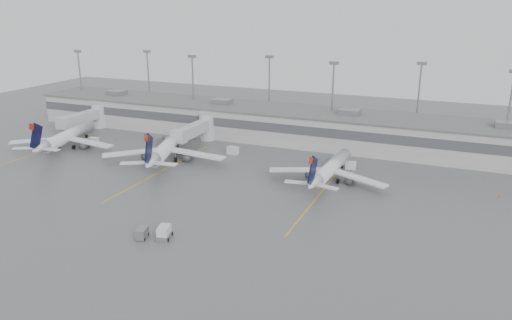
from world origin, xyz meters
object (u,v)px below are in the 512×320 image
at_px(jet_far_left, 66,137).
at_px(jet_mid_right, 330,169).
at_px(jet_mid_left, 166,148).
at_px(baggage_tug, 164,234).

xyz_separation_m(jet_far_left, jet_mid_right, (65.98, 1.85, -0.25)).
distance_m(jet_mid_left, jet_mid_right, 37.63).
distance_m(jet_mid_right, baggage_tug, 38.45).
bearing_deg(jet_mid_left, baggage_tug, -75.95).
xyz_separation_m(jet_mid_left, baggage_tug, (20.83, -33.44, -2.40)).
relative_size(jet_far_left, baggage_tug, 8.47).
bearing_deg(baggage_tug, jet_far_left, 130.62).
bearing_deg(baggage_tug, jet_mid_right, 48.30).
bearing_deg(jet_far_left, jet_mid_left, -12.67).
bearing_deg(jet_mid_left, jet_far_left, 163.65).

